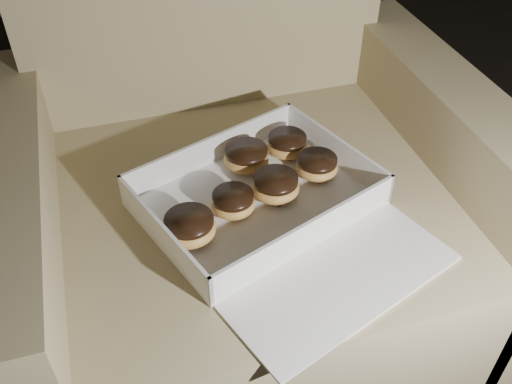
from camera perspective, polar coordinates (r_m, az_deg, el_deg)
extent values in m
cube|color=tan|center=(1.18, -0.65, -6.83)|extent=(0.72, 0.72, 0.42)
cube|color=tan|center=(1.12, -20.49, -8.38)|extent=(0.12, 0.72, 0.56)
cube|color=tan|center=(1.26, 16.64, -0.54)|extent=(0.12, 0.72, 0.56)
cube|color=white|center=(0.99, 0.00, -1.05)|extent=(0.44, 0.39, 0.01)
cube|color=white|center=(1.05, -4.47, 4.25)|extent=(0.35, 0.13, 0.06)
cube|color=white|center=(0.89, 5.29, -4.27)|extent=(0.35, 0.13, 0.06)
cube|color=white|center=(0.90, -9.39, -4.27)|extent=(0.10, 0.26, 0.06)
cube|color=white|center=(1.06, 7.93, 4.25)|extent=(0.10, 0.26, 0.06)
cube|color=#BC4B50|center=(1.06, 8.11, 4.33)|extent=(0.10, 0.26, 0.05)
cube|color=white|center=(0.88, 8.61, -8.75)|extent=(0.40, 0.27, 0.01)
ellipsoid|color=gold|center=(1.04, -0.97, 3.37)|extent=(0.08, 0.08, 0.04)
cylinder|color=black|center=(1.03, -0.98, 4.13)|extent=(0.08, 0.08, 0.01)
ellipsoid|color=gold|center=(0.95, -2.29, -1.16)|extent=(0.07, 0.07, 0.04)
cylinder|color=black|center=(0.94, -2.31, -0.46)|extent=(0.07, 0.07, 0.01)
ellipsoid|color=gold|center=(1.08, 3.11, 4.67)|extent=(0.08, 0.08, 0.04)
cylinder|color=black|center=(1.07, 3.15, 5.37)|extent=(0.07, 0.07, 0.01)
ellipsoid|color=gold|center=(0.91, -6.64, -3.66)|extent=(0.08, 0.08, 0.04)
cylinder|color=black|center=(0.90, -6.73, -2.86)|extent=(0.08, 0.08, 0.01)
ellipsoid|color=gold|center=(0.98, 1.98, 0.47)|extent=(0.08, 0.08, 0.04)
cylinder|color=black|center=(0.97, 2.00, 1.24)|extent=(0.08, 0.08, 0.01)
ellipsoid|color=gold|center=(1.03, 6.12, 2.51)|extent=(0.08, 0.08, 0.04)
cylinder|color=black|center=(1.02, 6.18, 3.20)|extent=(0.07, 0.07, 0.01)
ellipsoid|color=black|center=(1.00, 3.53, -0.07)|extent=(0.01, 0.01, 0.00)
ellipsoid|color=black|center=(0.97, 2.34, -1.30)|extent=(0.01, 0.01, 0.00)
ellipsoid|color=black|center=(0.97, 8.77, -1.82)|extent=(0.01, 0.01, 0.00)
ellipsoid|color=black|center=(0.96, 7.23, -2.29)|extent=(0.01, 0.01, 0.00)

